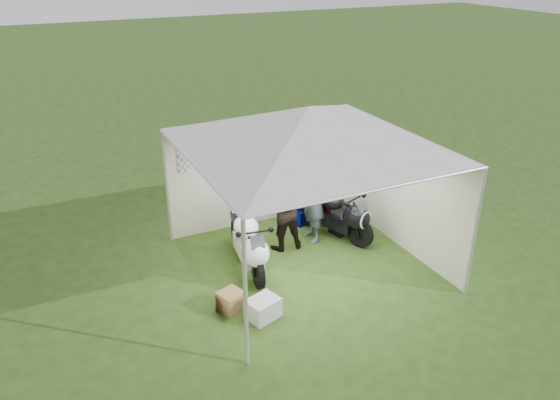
% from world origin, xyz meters
% --- Properties ---
extents(ground, '(80.00, 80.00, 0.00)m').
position_xyz_m(ground, '(0.00, 0.00, 0.00)').
color(ground, '#2A4317').
rests_on(ground, ground).
extents(canopy_tent, '(5.66, 5.66, 3.00)m').
position_xyz_m(canopy_tent, '(-0.00, 0.03, 2.58)').
color(canopy_tent, silver).
rests_on(canopy_tent, ground).
extents(motorcycle_white, '(0.62, 2.02, 1.00)m').
position_xyz_m(motorcycle_white, '(-1.01, 0.30, 0.56)').
color(motorcycle_white, black).
rests_on(motorcycle_white, ground).
extents(motorcycle_black, '(0.97, 1.88, 0.97)m').
position_xyz_m(motorcycle_black, '(1.04, 0.68, 0.54)').
color(motorcycle_black, black).
rests_on(motorcycle_black, ground).
extents(paddock_stand, '(0.49, 0.40, 0.32)m').
position_xyz_m(paddock_stand, '(0.71, 1.51, 0.16)').
color(paddock_stand, '#0B13AE').
rests_on(paddock_stand, ground).
extents(person_dark_jacket, '(0.85, 0.70, 1.64)m').
position_xyz_m(person_dark_jacket, '(-0.13, 0.76, 0.82)').
color(person_dark_jacket, black).
rests_on(person_dark_jacket, ground).
extents(person_blue_jacket, '(0.48, 0.69, 1.81)m').
position_xyz_m(person_blue_jacket, '(0.57, 0.80, 0.91)').
color(person_blue_jacket, slate).
rests_on(person_blue_jacket, ground).
extents(equipment_box, '(0.51, 0.44, 0.46)m').
position_xyz_m(equipment_box, '(1.27, 0.79, 0.23)').
color(equipment_box, black).
rests_on(equipment_box, ground).
extents(crate_0, '(0.59, 0.52, 0.33)m').
position_xyz_m(crate_0, '(-1.37, -1.12, 0.17)').
color(crate_0, '#B6BBBF').
rests_on(crate_0, ground).
extents(crate_1, '(0.47, 0.47, 0.33)m').
position_xyz_m(crate_1, '(-1.75, -0.72, 0.16)').
color(crate_1, olive).
rests_on(crate_1, ground).
extents(crate_2, '(0.31, 0.27, 0.20)m').
position_xyz_m(crate_2, '(-1.41, -1.13, 0.10)').
color(crate_2, '#B8BDC2').
rests_on(crate_2, ground).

